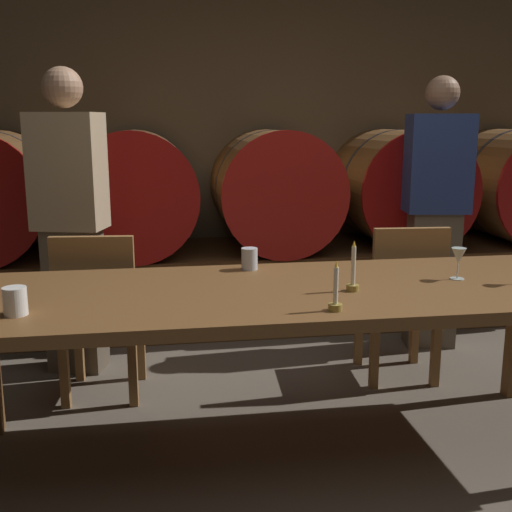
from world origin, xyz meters
TOP-DOWN VIEW (x-y plane):
  - ground_plane at (0.00, 0.00)m, footprint 7.78×7.78m
  - back_wall at (0.00, 2.72)m, footprint 5.99×0.24m
  - barrel_shelf at (0.00, 2.17)m, footprint 5.39×0.90m
  - wine_barrel_left at (-0.96, 2.17)m, footprint 0.83×0.92m
  - wine_barrel_center at (-0.00, 2.17)m, footprint 0.83×0.92m
  - wine_barrel_right at (0.91, 2.17)m, footprint 0.83×0.92m
  - dining_table at (-0.29, 0.29)m, footprint 2.74×0.91m
  - chair_left at (-1.12, 0.98)m, footprint 0.44×0.44m
  - chair_right at (0.49, 0.97)m, footprint 0.43×0.43m
  - guest_left at (-1.29, 1.42)m, footprint 0.43×0.33m
  - guest_right at (0.90, 1.48)m, footprint 0.41×0.30m
  - candle_left at (-0.18, -0.05)m, footprint 0.05×0.05m
  - candle_right at (-0.04, 0.20)m, footprint 0.05×0.05m
  - wine_glass_center at (0.47, 0.31)m, footprint 0.06×0.06m
  - cup_left at (-1.32, 0.08)m, footprint 0.08×0.08m
  - cup_right at (-0.40, 0.63)m, footprint 0.07×0.07m

SIDE VIEW (x-z plane):
  - ground_plane at x=0.00m, z-range 0.00..0.00m
  - barrel_shelf at x=0.00m, z-range 0.00..0.54m
  - chair_left at x=-1.12m, z-range 0.05..0.93m
  - chair_right at x=0.49m, z-range 0.05..0.93m
  - dining_table at x=-0.29m, z-range 0.31..1.06m
  - candle_left at x=-0.18m, z-range 0.70..0.89m
  - cup_left at x=-1.32m, z-range 0.75..0.85m
  - cup_right at x=-0.40m, z-range 0.75..0.85m
  - candle_right at x=-0.04m, z-range 0.70..0.91m
  - wine_glass_center at x=0.47m, z-range 0.78..0.91m
  - guest_right at x=0.90m, z-range 0.02..1.71m
  - guest_left at x=-1.29m, z-range 0.03..1.73m
  - wine_barrel_left at x=-0.96m, z-range 0.53..1.36m
  - wine_barrel_center at x=0.00m, z-range 0.53..1.36m
  - wine_barrel_right at x=0.91m, z-range 0.53..1.36m
  - back_wall at x=0.00m, z-range 0.00..2.61m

